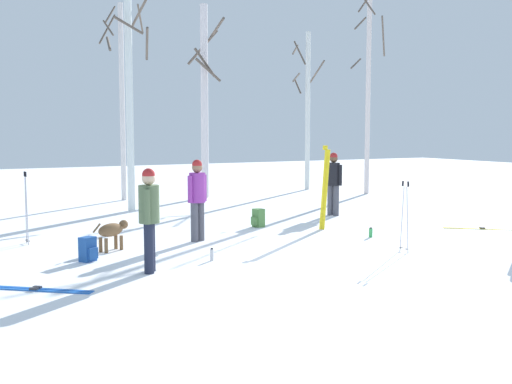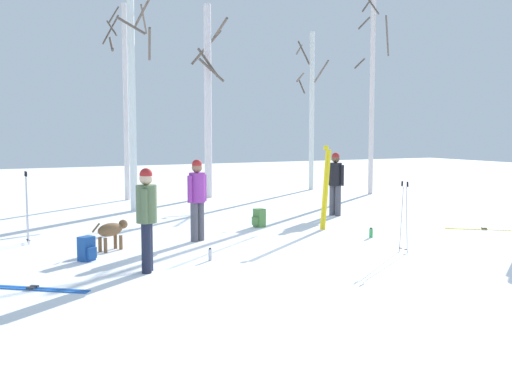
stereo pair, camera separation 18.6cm
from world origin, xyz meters
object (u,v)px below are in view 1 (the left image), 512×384
at_px(backpack_0, 88,249).
at_px(birch_tree_4, 205,98).
at_px(ski_poles_0, 26,206).
at_px(birch_tree_2, 130,87).
at_px(person_3, 333,180).
at_px(water_bottle_1, 212,255).
at_px(ski_poles_1, 405,214).
at_px(ski_pair_planted_0, 325,188).
at_px(person_2, 197,195).
at_px(birch_tree_5, 307,107).
at_px(person_0, 149,213).
at_px(birch_tree_6, 368,85).
at_px(backpack_1, 258,218).
at_px(ski_pair_lying_0, 33,289).
at_px(water_bottle_0, 371,233).
at_px(ski_pair_lying_1, 480,228).
at_px(dog, 112,231).
at_px(birch_tree_3, 122,96).

relative_size(backpack_0, birch_tree_4, 0.07).
height_order(ski_poles_0, birch_tree_2, birch_tree_2).
height_order(person_3, water_bottle_1, person_3).
xyz_separation_m(ski_poles_1, birch_tree_2, (-2.82, 8.40, 2.81)).
relative_size(ski_pair_planted_0, birch_tree_2, 0.29).
relative_size(person_3, birch_tree_2, 0.25).
bearing_deg(person_2, birch_tree_5, 46.54).
bearing_deg(person_0, birch_tree_2, 75.38).
bearing_deg(backpack_0, birch_tree_6, 31.45).
relative_size(backpack_1, water_bottle_1, 1.91).
bearing_deg(person_3, ski_pair_lying_0, -151.68).
height_order(person_3, ski_pair_lying_0, person_3).
xyz_separation_m(backpack_1, birch_tree_2, (-1.80, 4.36, 3.32)).
distance_m(ski_pair_planted_0, water_bottle_0, 1.63).
relative_size(person_2, ski_poles_1, 1.26).
height_order(ski_pair_lying_1, birch_tree_4, birch_tree_4).
height_order(dog, ski_pair_planted_0, ski_pair_planted_0).
distance_m(person_0, water_bottle_1, 1.58).
height_order(ski_pair_lying_1, backpack_1, backpack_1).
bearing_deg(water_bottle_0, ski_pair_planted_0, 103.00).
xyz_separation_m(ski_poles_0, birch_tree_5, (11.35, 7.27, 2.39)).
height_order(person_0, person_2, same).
xyz_separation_m(person_3, ski_pair_planted_0, (-1.58, -1.93, -0.00)).
height_order(person_0, ski_pair_lying_1, person_0).
bearing_deg(person_0, ski_pair_lying_1, 4.94).
relative_size(backpack_0, birch_tree_5, 0.07).
bearing_deg(water_bottle_1, dog, 126.87).
xyz_separation_m(ski_pair_lying_0, birch_tree_5, (11.83, 11.21, 3.18)).
xyz_separation_m(ski_poles_0, water_bottle_1, (2.68, -3.27, -0.68)).
xyz_separation_m(person_3, birch_tree_5, (3.35, 6.64, 2.21)).
relative_size(backpack_0, water_bottle_1, 1.91).
distance_m(person_0, ski_pair_lying_0, 2.14).
relative_size(backpack_0, birch_tree_6, 0.06).
xyz_separation_m(water_bottle_0, water_bottle_1, (-4.05, -0.64, 0.01)).
xyz_separation_m(ski_poles_1, birch_tree_3, (-2.25, 11.23, 2.69)).
xyz_separation_m(birch_tree_4, birch_tree_6, (5.68, -1.55, 0.52)).
xyz_separation_m(person_2, birch_tree_6, (9.16, 6.15, 2.93)).
distance_m(person_2, dog, 1.96).
bearing_deg(person_2, ski_pair_lying_0, -144.62).
relative_size(water_bottle_1, birch_tree_6, 0.03).
xyz_separation_m(backpack_0, birch_tree_5, (10.65, 9.57, 2.97)).
bearing_deg(birch_tree_2, backpack_0, -112.98).
height_order(backpack_0, birch_tree_6, birch_tree_6).
bearing_deg(person_2, dog, -173.84).
xyz_separation_m(person_3, ski_poles_0, (-8.01, -0.63, -0.19)).
height_order(dog, water_bottle_0, dog).
relative_size(person_3, ski_pair_lying_1, 1.21).
bearing_deg(ski_pair_lying_0, ski_pair_lying_1, 5.71).
distance_m(water_bottle_0, birch_tree_6, 10.11).
height_order(water_bottle_0, birch_tree_2, birch_tree_2).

